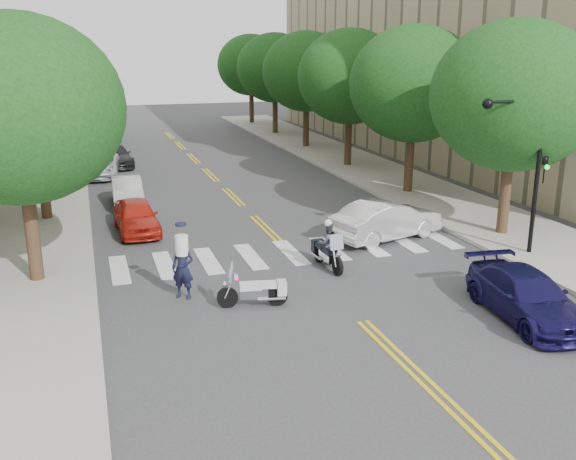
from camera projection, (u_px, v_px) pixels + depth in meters
name	position (u px, v px, depth m)	size (l,w,h in m)	color
ground	(362.00, 322.00, 17.90)	(140.00, 140.00, 0.00)	#38383A
sidewalk_left	(40.00, 184.00, 35.23)	(5.00, 60.00, 0.15)	#9E9991
sidewalk_right	(358.00, 165.00, 40.78)	(5.00, 60.00, 0.15)	#9E9991
tree_l_0	(18.00, 110.00, 19.27)	(6.40, 6.40, 8.45)	#382316
tree_l_1	(34.00, 92.00, 26.59)	(6.40, 6.40, 8.45)	#382316
tree_l_2	(43.00, 82.00, 33.90)	(6.40, 6.40, 8.45)	#382316
tree_l_3	(48.00, 75.00, 41.22)	(6.40, 6.40, 8.45)	#382316
tree_l_4	(52.00, 70.00, 48.54)	(6.40, 6.40, 8.45)	#382316
tree_l_5	(55.00, 67.00, 55.86)	(6.40, 6.40, 8.45)	#382316
tree_r_0	(514.00, 96.00, 24.41)	(6.40, 6.40, 8.45)	#382316
tree_r_1	(413.00, 84.00, 31.73)	(6.40, 6.40, 8.45)	#382316
tree_r_2	(350.00, 77.00, 39.05)	(6.40, 6.40, 8.45)	#382316
tree_r_3	(306.00, 72.00, 46.37)	(6.40, 6.40, 8.45)	#382316
tree_r_4	(275.00, 68.00, 53.69)	(6.40, 6.40, 8.45)	#382316
tree_r_5	(251.00, 65.00, 61.01)	(6.40, 6.40, 8.45)	#382316
traffic_signal_pole	(528.00, 156.00, 22.31)	(2.82, 0.42, 6.00)	black
motorcycle_police	(327.00, 246.00, 22.04)	(0.75, 2.15, 1.75)	black
motorcycle_parked	(259.00, 291.00, 18.85)	(2.08, 0.73, 1.35)	black
officer_standing	(183.00, 268.00, 19.34)	(0.70, 0.46, 1.91)	black
convertible	(387.00, 220.00, 25.31)	(1.66, 4.75, 1.57)	silver
sedan_blue	(526.00, 296.00, 17.97)	(1.87, 4.60, 1.33)	#120F3F
parked_car_a	(136.00, 216.00, 26.24)	(1.62, 4.03, 1.37)	red
parked_car_b	(127.00, 191.00, 30.83)	(1.38, 3.95, 1.30)	#BCBCBC
parked_car_c	(98.00, 165.00, 37.36)	(2.27, 4.93, 1.37)	#B7BBBF
parked_car_d	(115.00, 156.00, 40.55)	(1.89, 4.64, 1.35)	black
parked_car_e	(94.00, 145.00, 45.12)	(1.49, 3.70, 1.26)	gray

